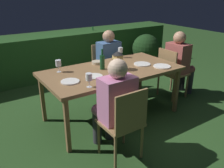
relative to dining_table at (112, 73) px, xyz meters
The scene contains 23 objects.
ground_plane 0.69m from the dining_table, ahead, with size 16.00×16.00×0.00m, color #26471E.
dining_table is the anchor object (origin of this frame).
chair_side_right_b 1.01m from the dining_table, 63.82° to the left, with size 0.42×0.40×0.87m.
person_in_blue 0.82m from the dining_table, 57.79° to the left, with size 0.38×0.47×1.15m.
chair_side_left_a 1.01m from the dining_table, 116.18° to the right, with size 0.42×0.40×0.87m.
person_in_pink 0.82m from the dining_table, 122.21° to the right, with size 0.38×0.47×1.15m.
chair_head_far 1.24m from the dining_table, ahead, with size 0.40×0.42×0.87m.
person_in_rust 1.42m from the dining_table, ahead, with size 0.48×0.38×1.15m.
lantern_centerpiece 0.21m from the dining_table, 39.03° to the right, with size 0.15×0.15×0.27m.
green_bottle_on_table 0.21m from the dining_table, 141.71° to the left, with size 0.07×0.07×0.29m.
wine_glass_a 0.72m from the dining_table, 146.10° to the right, with size 0.08×0.08×0.17m.
wine_glass_b 0.65m from the dining_table, 43.61° to the left, with size 0.08×0.08×0.17m.
wine_glass_c 0.75m from the dining_table, 154.76° to the left, with size 0.08×0.08×0.17m.
plate_a 0.39m from the dining_table, 161.13° to the right, with size 0.22×0.22×0.01m, color silver.
plate_b 0.74m from the dining_table, 24.43° to the right, with size 0.25×0.25×0.01m, color white.
plate_c 0.51m from the dining_table, ahead, with size 0.25×0.25×0.01m, color silver.
plate_d 0.71m from the dining_table, behind, with size 0.23×0.23×0.01m, color silver.
bowl_olives 0.49m from the dining_table, 128.01° to the right, with size 0.15×0.15×0.05m.
bowl_bread 0.36m from the dining_table, 96.97° to the left, with size 0.16×0.16×0.04m.
side_table 2.43m from the dining_table, 65.86° to the left, with size 0.54×0.54×0.65m.
ice_bucket 2.42m from the dining_table, 65.91° to the left, with size 0.26×0.26×0.34m.
hedge_backdrop 2.27m from the dining_table, 90.00° to the left, with size 5.82×0.72×0.90m, color #234C1E.
potted_plant_by_hedge 2.38m from the dining_table, 36.77° to the left, with size 0.63×0.63×0.83m.
Camera 1 is at (-1.77, -2.64, 1.81)m, focal length 38.02 mm.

